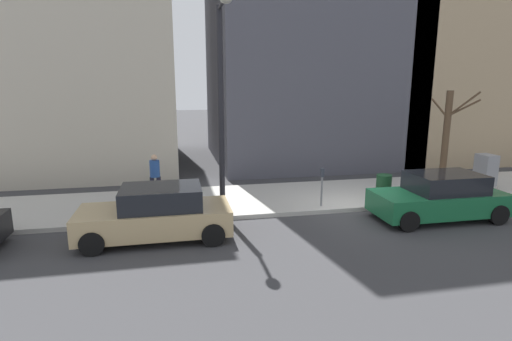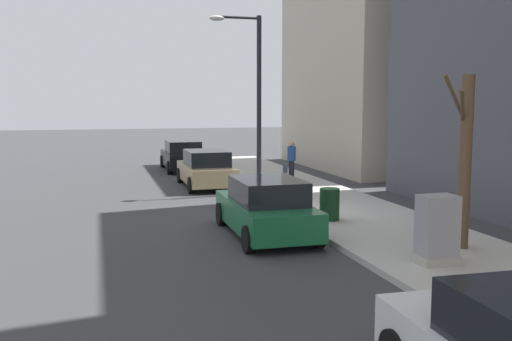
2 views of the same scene
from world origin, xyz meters
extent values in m
plane|color=#38383A|center=(0.00, 0.00, 0.00)|extent=(120.00, 120.00, 0.00)
cube|color=#B2AFA8|center=(2.00, 0.00, 0.07)|extent=(4.00, 36.00, 0.15)
cube|color=#196038|center=(-1.21, -1.92, 0.57)|extent=(1.83, 4.21, 0.70)
cube|color=black|center=(-1.21, -2.12, 1.22)|extent=(1.61, 2.21, 0.60)
cylinder|color=black|center=(-2.05, -0.37, 0.32)|extent=(0.22, 0.64, 0.64)
cylinder|color=black|center=(-0.35, -0.38, 0.32)|extent=(0.22, 0.64, 0.64)
cylinder|color=black|center=(-2.07, -3.47, 0.32)|extent=(0.22, 0.64, 0.64)
cylinder|color=black|center=(-0.37, -3.48, 0.32)|extent=(0.22, 0.64, 0.64)
cube|color=tan|center=(-1.12, 7.00, 0.57)|extent=(1.82, 4.21, 0.70)
cube|color=black|center=(-1.12, 6.80, 1.22)|extent=(1.61, 2.21, 0.60)
cylinder|color=black|center=(-1.96, 8.55, 0.32)|extent=(0.22, 0.64, 0.64)
cylinder|color=black|center=(-0.26, 8.55, 0.32)|extent=(0.22, 0.64, 0.64)
cylinder|color=black|center=(-1.97, 5.45, 0.32)|extent=(0.22, 0.64, 0.64)
cylinder|color=black|center=(-0.27, 5.45, 0.32)|extent=(0.22, 0.64, 0.64)
cylinder|color=slate|center=(0.45, 1.43, 0.68)|extent=(0.07, 0.07, 1.05)
cube|color=#2D333D|center=(0.45, 1.43, 1.35)|extent=(0.14, 0.10, 0.30)
cube|color=#A8A399|center=(1.30, -5.86, 0.24)|extent=(0.83, 0.61, 0.18)
cube|color=#939399|center=(1.30, -5.86, 0.96)|extent=(0.75, 0.55, 1.25)
cylinder|color=black|center=(0.55, 4.88, 3.40)|extent=(0.18, 0.18, 6.50)
cylinder|color=black|center=(-0.25, 4.88, 6.55)|extent=(1.60, 0.10, 0.10)
cylinder|color=brown|center=(2.60, -4.88, 2.11)|extent=(0.28, 0.28, 3.93)
cylinder|color=brown|center=(2.72, -4.56, 3.34)|extent=(0.29, 0.72, 0.85)
cylinder|color=brown|center=(2.18, -5.28, 3.38)|extent=(0.77, 0.95, 0.77)
cylinder|color=brown|center=(2.09, -5.16, 3.53)|extent=(1.05, 0.69, 1.08)
cylinder|color=#14381E|center=(0.90, -1.17, 0.60)|extent=(0.56, 0.56, 0.90)
cylinder|color=#1E1E2D|center=(2.64, 7.01, 0.56)|extent=(0.16, 0.16, 0.82)
cylinder|color=#1E1E2D|center=(2.64, 7.25, 0.56)|extent=(0.16, 0.16, 0.82)
cylinder|color=#23478C|center=(2.64, 7.13, 1.28)|extent=(0.36, 0.36, 0.62)
sphere|color=tan|center=(2.64, 7.13, 1.70)|extent=(0.22, 0.22, 0.22)
cube|color=#BCB29E|center=(10.99, 11.72, 8.34)|extent=(10.98, 10.98, 16.68)
camera|label=1|loc=(-12.20, 6.38, 4.29)|focal=28.00mm
camera|label=2|loc=(-5.37, -15.90, 3.47)|focal=40.00mm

